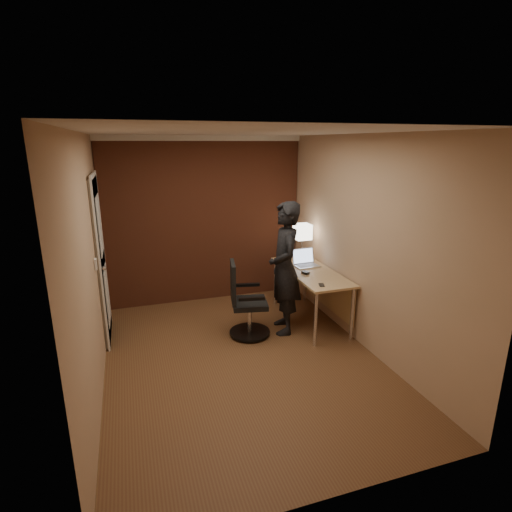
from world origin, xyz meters
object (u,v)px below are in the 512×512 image
laptop (305,261)px  mouse (305,273)px  office_chair (245,304)px  phone (322,285)px  desk (315,279)px  person (285,268)px  desk_lamp (302,232)px

laptop → mouse: bearing=-113.6°
mouse → office_chair: bearing=166.9°
phone → laptop: bearing=97.7°
desk → phone: size_ratio=13.04×
person → laptop: bearing=142.0°
desk → phone: 0.62m
phone → person: person is taller
laptop → person: (-0.47, -0.41, 0.06)m
laptop → phone: 0.83m
person → desk_lamp: bearing=152.2°
mouse → laptop: bearing=49.8°
mouse → phone: size_ratio=0.87×
desk → person: size_ratio=0.88×
desk_lamp → office_chair: size_ratio=0.56×
phone → office_chair: size_ratio=0.12×
desk → laptop: laptop is taller
mouse → person: person is taller
desk_lamp → mouse: 0.77m
desk_lamp → mouse: (-0.22, -0.62, -0.40)m
desk_lamp → mouse: size_ratio=5.35×
office_chair → desk: bearing=8.3°
mouse → phone: bearing=-106.3°
laptop → mouse: (-0.15, -0.35, -0.05)m
office_chair → person: 0.68m
desk → office_chair: (-1.05, -0.15, -0.18)m
desk → mouse: 0.27m
laptop → person: size_ratio=0.20×
laptop → person: 0.63m
desk_lamp → laptop: (-0.07, -0.27, -0.35)m
laptop → office_chair: office_chair is taller
desk → person: (-0.52, -0.17, 0.25)m
desk_lamp → person: person is taller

